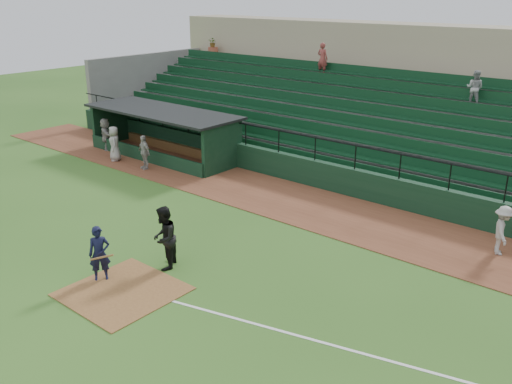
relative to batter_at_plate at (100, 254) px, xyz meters
The scene contains 12 objects.
ground 1.67m from the batter_at_plate, 41.47° to the left, with size 90.00×90.00×0.00m, color #325F1E.
warning_track 9.05m from the batter_at_plate, 83.16° to the left, with size 40.00×4.00×0.03m, color brown.
home_plate_dirt 1.37m from the batter_at_plate, ahead, with size 3.00×3.00×0.03m, color brown.
foul_line 9.36m from the batter_at_plate, 13.32° to the left, with size 18.00×0.09×0.01m, color white.
stadium_structure 17.50m from the batter_at_plate, 86.48° to the left, with size 38.00×13.08×6.40m.
dugout 13.64m from the batter_at_plate, 129.55° to the left, with size 8.90×3.20×2.42m.
batter_at_plate is the anchor object (origin of this frame).
umpire 1.97m from the batter_at_plate, 63.55° to the left, with size 0.99×0.77×2.03m, color black.
runner 12.78m from the batter_at_plate, 47.63° to the left, with size 1.07×0.62×1.66m, color #A4A09A.
dugout_player_a 10.97m from the batter_at_plate, 133.87° to the left, with size 0.97×0.41×1.66m, color #A8A39D.
dugout_player_b 12.61m from the batter_at_plate, 141.45° to the left, with size 0.86×0.56×1.76m, color #A19B96.
dugout_player_c 14.76m from the batter_at_plate, 143.52° to the left, with size 1.61×0.51×1.73m, color #A6A29B.
Camera 1 is at (12.02, -9.35, 8.24)m, focal length 39.06 mm.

